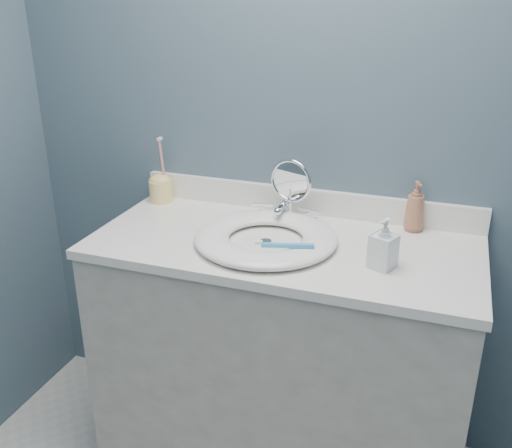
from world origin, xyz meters
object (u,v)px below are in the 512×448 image
at_px(makeup_mirror, 291,188).
at_px(toothbrush_holder, 161,187).
at_px(soap_bottle_amber, 415,206).
at_px(soap_bottle_clear, 384,244).

bearing_deg(makeup_mirror, toothbrush_holder, -172.77).
distance_m(makeup_mirror, soap_bottle_amber, 0.41).
xyz_separation_m(soap_bottle_clear, toothbrush_holder, (-0.86, 0.28, -0.02)).
height_order(makeup_mirror, toothbrush_holder, toothbrush_holder).
bearing_deg(soap_bottle_clear, toothbrush_holder, -175.22).
height_order(makeup_mirror, soap_bottle_clear, makeup_mirror).
distance_m(soap_bottle_amber, toothbrush_holder, 0.92).
bearing_deg(soap_bottle_amber, toothbrush_holder, 160.25).
distance_m(makeup_mirror, toothbrush_holder, 0.52).
relative_size(makeup_mirror, soap_bottle_amber, 1.33).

